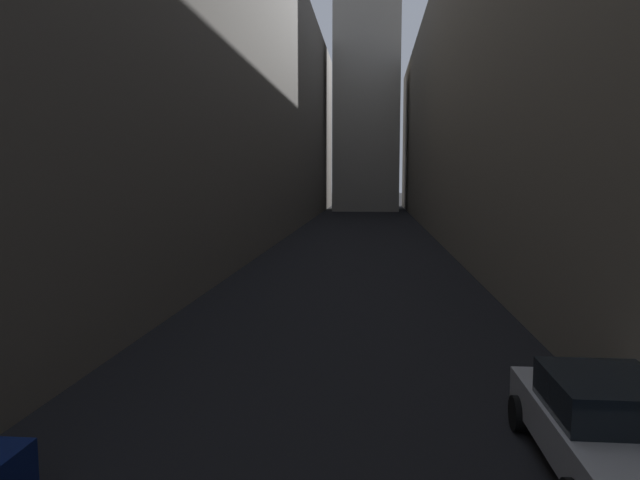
{
  "coord_description": "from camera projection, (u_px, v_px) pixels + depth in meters",
  "views": [
    {
      "loc": [
        0.92,
        12.6,
        4.46
      ],
      "look_at": [
        0.0,
        22.76,
        3.35
      ],
      "focal_mm": 32.51,
      "sensor_mm": 36.0,
      "label": 1
    }
  ],
  "objects": [
    {
      "name": "ground_plane",
      "position": [
        357.0,
        250.0,
        35.62
      ],
      "size": [
        264.0,
        264.0,
        0.0
      ],
      "primitive_type": "plane",
      "color": "black"
    },
    {
      "name": "building_block_left",
      "position": [
        156.0,
        76.0,
        37.59
      ],
      "size": [
        15.37,
        108.0,
        22.07
      ],
      "primitive_type": "cube",
      "color": "#60594F",
      "rests_on": "ground"
    },
    {
      "name": "building_block_right",
      "position": [
        536.0,
        91.0,
        35.57
      ],
      "size": [
        10.79,
        108.0,
        19.5
      ],
      "primitive_type": "cube",
      "color": "#756B5B",
      "rests_on": "ground"
    },
    {
      "name": "parked_car_right_far",
      "position": [
        603.0,
        425.0,
        8.67
      ],
      "size": [
        1.97,
        4.19,
        1.53
      ],
      "rotation": [
        0.0,
        0.0,
        1.57
      ],
      "color": "#B7B7BC",
      "rests_on": "ground"
    }
  ]
}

